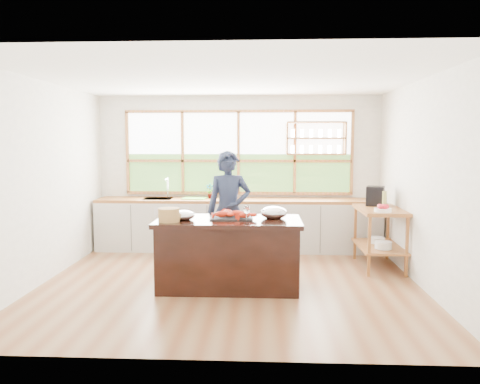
# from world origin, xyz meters

# --- Properties ---
(ground_plane) EXTENTS (5.00, 5.00, 0.00)m
(ground_plane) POSITION_xyz_m (0.00, 0.00, 0.00)
(ground_plane) COLOR olive
(room_shell) EXTENTS (5.02, 4.52, 2.71)m
(room_shell) POSITION_xyz_m (0.02, 0.51, 1.75)
(room_shell) COLOR white
(room_shell) RESTS_ON ground_plane
(back_counter) EXTENTS (4.90, 0.63, 0.90)m
(back_counter) POSITION_xyz_m (-0.02, 1.94, 0.45)
(back_counter) COLOR beige
(back_counter) RESTS_ON ground_plane
(right_shelf_unit) EXTENTS (0.62, 1.10, 0.90)m
(right_shelf_unit) POSITION_xyz_m (2.19, 0.89, 0.60)
(right_shelf_unit) COLOR #A15E2C
(right_shelf_unit) RESTS_ON ground_plane
(island) EXTENTS (1.85, 0.90, 0.90)m
(island) POSITION_xyz_m (0.00, -0.20, 0.45)
(island) COLOR black
(island) RESTS_ON ground_plane
(cook) EXTENTS (0.69, 0.49, 1.76)m
(cook) POSITION_xyz_m (-0.06, 0.63, 0.88)
(cook) COLOR #1B2339
(cook) RESTS_ON ground_plane
(potted_plant) EXTENTS (0.14, 0.10, 0.27)m
(potted_plant) POSITION_xyz_m (-0.50, 2.00, 1.03)
(potted_plant) COLOR slate
(potted_plant) RESTS_ON back_counter
(cutting_board) EXTENTS (0.44, 0.35, 0.01)m
(cutting_board) POSITION_xyz_m (-0.75, 1.94, 0.91)
(cutting_board) COLOR #59BD32
(cutting_board) RESTS_ON back_counter
(espresso_machine) EXTENTS (0.34, 0.35, 0.30)m
(espresso_machine) POSITION_xyz_m (2.19, 1.22, 1.05)
(espresso_machine) COLOR black
(espresso_machine) RESTS_ON right_shelf_unit
(wine_bottle) EXTENTS (0.08, 0.08, 0.26)m
(wine_bottle) POSITION_xyz_m (2.24, 0.86, 1.03)
(wine_bottle) COLOR #9FA552
(wine_bottle) RESTS_ON right_shelf_unit
(fruit_bowl) EXTENTS (0.24, 0.24, 0.11)m
(fruit_bowl) POSITION_xyz_m (2.14, 0.54, 0.94)
(fruit_bowl) COLOR white
(fruit_bowl) RESTS_ON right_shelf_unit
(slate_board) EXTENTS (0.57, 0.43, 0.02)m
(slate_board) POSITION_xyz_m (0.03, -0.13, 0.91)
(slate_board) COLOR black
(slate_board) RESTS_ON island
(lobster_pile) EXTENTS (0.52, 0.44, 0.08)m
(lobster_pile) POSITION_xyz_m (0.05, -0.13, 0.96)
(lobster_pile) COLOR red
(lobster_pile) RESTS_ON slate_board
(mixing_bowl_left) EXTENTS (0.27, 0.27, 0.13)m
(mixing_bowl_left) POSITION_xyz_m (-0.56, -0.27, 0.96)
(mixing_bowl_left) COLOR silver
(mixing_bowl_left) RESTS_ON island
(mixing_bowl_right) EXTENTS (0.35, 0.35, 0.17)m
(mixing_bowl_right) POSITION_xyz_m (0.58, -0.09, 0.97)
(mixing_bowl_right) COLOR silver
(mixing_bowl_right) RESTS_ON island
(wine_glass) EXTENTS (0.08, 0.08, 0.22)m
(wine_glass) POSITION_xyz_m (0.24, -0.52, 1.06)
(wine_glass) COLOR white
(wine_glass) RESTS_ON island
(wicker_basket) EXTENTS (0.26, 0.26, 0.17)m
(wicker_basket) POSITION_xyz_m (-0.73, -0.42, 0.98)
(wicker_basket) COLOR #A37B40
(wicker_basket) RESTS_ON island
(parchment_roll) EXTENTS (0.19, 0.31, 0.08)m
(parchment_roll) POSITION_xyz_m (-0.83, 0.03, 0.94)
(parchment_roll) COLOR silver
(parchment_roll) RESTS_ON island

